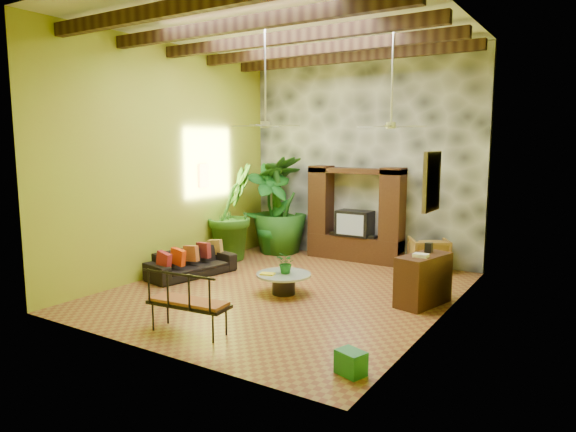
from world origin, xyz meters
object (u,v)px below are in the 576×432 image
Objects in this scene: entertainment_center at (355,221)px; wicker_armchair at (428,254)px; sofa at (191,263)px; iron_bench at (185,299)px; ceiling_fan_back at (391,115)px; tall_plant_b at (231,212)px; tall_plant_c at (279,205)px; side_console at (423,280)px; tall_plant_a at (270,209)px; ceiling_fan_front at (265,113)px; green_bin at (351,363)px; coffee_table at (284,281)px.

entertainment_center reaches higher than wicker_armchair.
iron_bench reaches higher than sofa.
entertainment_center is 1.79× the size of iron_bench.
ceiling_fan_back is 5.16m from iron_bench.
tall_plant_b is at bearing 114.76° from iron_bench.
tall_plant_b is at bearing 21.41° from sofa.
tall_plant_c is at bearing -28.63° from wicker_armchair.
tall_plant_b is at bearing -177.44° from side_console.
entertainment_center is 2.22m from tall_plant_a.
entertainment_center is 1.29× the size of ceiling_fan_front.
ceiling_fan_front is (-0.20, -3.54, 2.44)m from entertainment_center.
green_bin is (2.85, -2.28, -3.25)m from ceiling_fan_front.
sofa is 2.42m from coffee_table.
sofa is at bearing 178.51° from coffee_table.
tall_plant_a is at bearing 170.99° from side_console.
ceiling_fan_front is 4.14m from side_console.
tall_plant_a is at bearing 7.37° from sofa.
ceiling_fan_back is at bearing 61.67° from iron_bench.
side_console is at bearing -23.20° from tall_plant_a.
iron_bench is (-1.92, -5.81, 0.17)m from wicker_armchair.
wicker_armchair is 6.13m from iron_bench.
sofa is 0.83× the size of tall_plant_b.
coffee_table is at bearing 30.54° from wicker_armchair.
side_console is (4.87, 0.73, 0.17)m from sofa.
iron_bench is at bearing -59.43° from tall_plant_b.
iron_bench is (2.09, -5.34, -0.63)m from tall_plant_a.
tall_plant_a is at bearing 105.56° from iron_bench.
wicker_armchair is at bearing 97.76° from green_bin.
ceiling_fan_back is at bearing 50.91° from wicker_armchair.
ceiling_fan_back is 3.55m from wicker_armchair.
side_console is (2.53, -2.57, -0.51)m from entertainment_center.
iron_bench reaches higher than coffee_table.
ceiling_fan_front is at bearing -147.89° from coffee_table.
sofa is 0.83× the size of tall_plant_a.
wicker_armchair is 4.03m from tall_plant_c.
iron_bench is (-0.13, -2.55, 0.29)m from coffee_table.
tall_plant_c is (0.59, 1.26, 0.08)m from tall_plant_b.
tall_plant_b is 3.43m from coffee_table.
iron_bench reaches higher than side_console.
coffee_table is at bearing 136.35° from green_bin.
tall_plant_c reaches higher than sofa.
tall_plant_c is 7.22× the size of green_bin.
tall_plant_c is 7.38m from green_bin.
tall_plant_a is (0.20, 2.73, 0.89)m from sofa.
entertainment_center is 2.29× the size of coffee_table.
entertainment_center is 0.95× the size of tall_plant_c.
ceiling_fan_back is at bearing 43.14° from coffee_table.
sofa reaches higher than green_bin.
side_console reaches higher than wicker_armchair.
green_bin is (5.30, -4.31, -1.03)m from tall_plant_b.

